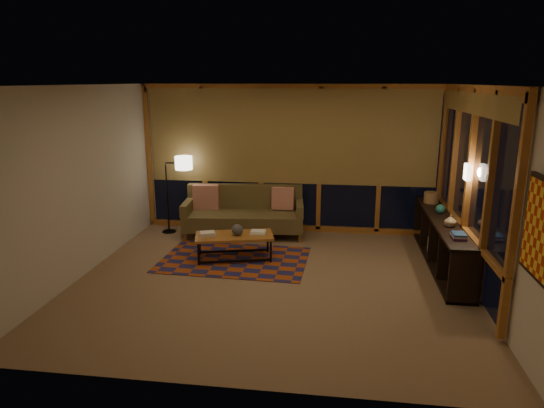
# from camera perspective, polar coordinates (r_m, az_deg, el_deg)

# --- Properties ---
(floor) EXTENTS (5.50, 5.00, 0.01)m
(floor) POSITION_cam_1_polar(r_m,az_deg,el_deg) (6.96, -0.00, -9.01)
(floor) COLOR #8A6C4C
(floor) RESTS_ON ground
(ceiling) EXTENTS (5.50, 5.00, 0.01)m
(ceiling) POSITION_cam_1_polar(r_m,az_deg,el_deg) (6.39, -0.00, 13.83)
(ceiling) COLOR silver
(ceiling) RESTS_ON walls
(walls) EXTENTS (5.51, 5.01, 2.70)m
(walls) POSITION_cam_1_polar(r_m,az_deg,el_deg) (6.54, -0.00, 1.91)
(walls) COLOR beige
(walls) RESTS_ON floor
(window_wall_back) EXTENTS (5.30, 0.16, 2.60)m
(window_wall_back) POSITION_cam_1_polar(r_m,az_deg,el_deg) (8.91, 2.14, 5.25)
(window_wall_back) COLOR #AA732A
(window_wall_back) RESTS_ON walls
(window_wall_right) EXTENTS (0.16, 3.70, 2.60)m
(window_wall_right) POSITION_cam_1_polar(r_m,az_deg,el_deg) (7.30, 22.05, 2.16)
(window_wall_right) COLOR #AA732A
(window_wall_right) RESTS_ON walls
(wall_art) EXTENTS (0.06, 0.74, 0.94)m
(wall_art) POSITION_cam_1_polar(r_m,az_deg,el_deg) (5.01, 29.06, -2.63)
(wall_art) COLOR red
(wall_art) RESTS_ON walls
(wall_sconce) EXTENTS (0.12, 0.18, 0.22)m
(wall_sconce) POSITION_cam_1_polar(r_m,az_deg,el_deg) (7.10, 22.01, 3.50)
(wall_sconce) COLOR white
(wall_sconce) RESTS_ON walls
(sofa) EXTENTS (2.21, 1.07, 0.87)m
(sofa) POSITION_cam_1_polar(r_m,az_deg,el_deg) (8.80, -3.36, -0.97)
(sofa) COLOR brown
(sofa) RESTS_ON floor
(pillow_left) EXTENTS (0.49, 0.21, 0.47)m
(pillow_left) POSITION_cam_1_polar(r_m,az_deg,el_deg) (9.03, -7.77, 0.84)
(pillow_left) COLOR #B71800
(pillow_left) RESTS_ON sofa
(pillow_right) EXTENTS (0.41, 0.15, 0.40)m
(pillow_right) POSITION_cam_1_polar(r_m,az_deg,el_deg) (8.88, 1.30, 0.54)
(pillow_right) COLOR #B71800
(pillow_right) RESTS_ON sofa
(area_rug) EXTENTS (2.33, 1.60, 0.01)m
(area_rug) POSITION_cam_1_polar(r_m,az_deg,el_deg) (7.74, -4.45, -6.53)
(area_rug) COLOR #A14014
(area_rug) RESTS_ON floor
(coffee_table) EXTENTS (1.31, 0.83, 0.40)m
(coffee_table) POSITION_cam_1_polar(r_m,az_deg,el_deg) (7.71, -4.44, -5.05)
(coffee_table) COLOR #AA732A
(coffee_table) RESTS_ON floor
(book_stack_a) EXTENTS (0.26, 0.23, 0.06)m
(book_stack_a) POSITION_cam_1_polar(r_m,az_deg,el_deg) (7.63, -7.56, -3.52)
(book_stack_a) COLOR white
(book_stack_a) RESTS_ON coffee_table
(book_stack_b) EXTENTS (0.27, 0.21, 0.05)m
(book_stack_b) POSITION_cam_1_polar(r_m,az_deg,el_deg) (7.68, -1.64, -3.30)
(book_stack_b) COLOR white
(book_stack_b) RESTS_ON coffee_table
(ceramic_pot) EXTENTS (0.22, 0.22, 0.18)m
(ceramic_pot) POSITION_cam_1_polar(r_m,az_deg,el_deg) (7.60, -4.11, -3.03)
(ceramic_pot) COLOR black
(ceramic_pot) RESTS_ON coffee_table
(floor_lamp) EXTENTS (0.52, 0.38, 1.44)m
(floor_lamp) POSITION_cam_1_polar(r_m,az_deg,el_deg) (9.12, -12.24, 1.09)
(floor_lamp) COLOR black
(floor_lamp) RESTS_ON floor
(bookshelf) EXTENTS (0.40, 2.91, 0.73)m
(bookshelf) POSITION_cam_1_polar(r_m,az_deg,el_deg) (7.88, 19.35, -4.19)
(bookshelf) COLOR black
(bookshelf) RESTS_ON floor
(basket) EXTENTS (0.26, 0.26, 0.18)m
(basket) POSITION_cam_1_polar(r_m,az_deg,el_deg) (8.69, 18.23, 0.72)
(basket) COLOR #966C47
(basket) RESTS_ON bookshelf
(teal_bowl) EXTENTS (0.15, 0.15, 0.15)m
(teal_bowl) POSITION_cam_1_polar(r_m,az_deg,el_deg) (8.04, 19.19, -0.55)
(teal_bowl) COLOR #217168
(teal_bowl) RESTS_ON bookshelf
(vase) EXTENTS (0.18, 0.18, 0.18)m
(vase) POSITION_cam_1_polar(r_m,az_deg,el_deg) (7.36, 20.25, -1.86)
(vase) COLOR tan
(vase) RESTS_ON bookshelf
(shelf_book_stack) EXTENTS (0.17, 0.24, 0.07)m
(shelf_book_stack) POSITION_cam_1_polar(r_m,az_deg,el_deg) (6.89, 21.11, -3.50)
(shelf_book_stack) COLOR white
(shelf_book_stack) RESTS_ON bookshelf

